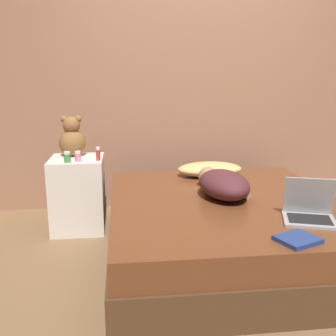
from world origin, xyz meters
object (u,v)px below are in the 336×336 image
Objects in this scene: laptop at (309,211)px; bottle_red at (98,154)px; person_lying at (223,184)px; teddy_bear at (72,138)px; bottle_pink at (78,157)px; pillow at (210,169)px; book at (298,239)px; bottle_green at (67,157)px.

bottle_red reaches higher than laptop.
person_lying is 1.01m from bottle_red.
bottle_pink is at bearing -74.56° from teddy_bear.
teddy_bear reaches higher than pillow.
person_lying reaches higher than book.
bottle_red is at bearing -43.77° from teddy_bear.
laptop is at bearing -37.24° from bottle_red.
bottle_red is (-0.89, 0.46, 0.15)m from person_lying.
bottle_green is at bearing 137.04° from book.
teddy_bear is at bearing 136.23° from bottle_red.
bottle_red is (0.16, 0.03, 0.01)m from bottle_pink.
bottle_green reaches higher than book.
laptop is 1.94m from teddy_bear.
person_lying is at bearing 103.01° from book.
bottle_pink is (-1.05, 0.43, 0.14)m from person_lying.
bottle_green is at bearing 166.82° from laptop.
laptop is at bearing -72.38° from pillow.
pillow is at bearing 77.78° from person_lying.
teddy_bear is at bearing 131.19° from book.
teddy_bear is at bearing 176.26° from pillow.
laptop is at bearing -61.13° from person_lying.
laptop reaches higher than person_lying.
laptop is 1.74m from bottle_pink.
bottle_pink is at bearing -170.68° from bottle_red.
pillow is at bearing 8.41° from bottle_pink.
bottle_red is at bearing -171.74° from pillow.
bottle_green is at bearing -170.83° from pillow.
bottle_green is at bearing -160.62° from bottle_pink.
book is (1.32, -1.23, -0.22)m from bottle_green.
bottle_red is 1.69m from book.
bottle_green is (-0.08, -0.03, 0.00)m from bottle_pink.
teddy_bear is at bearing 140.80° from person_lying.
book is (-0.21, -0.30, -0.04)m from laptop.
pillow is 1.42m from book.
laptop is 1.43× the size of book.
book is at bearing -49.72° from bottle_red.
laptop is 1.63m from bottle_red.
pillow is 1.19m from teddy_bear.
bottle_red is (-1.29, 0.98, 0.19)m from laptop.
bottle_red is at bearing 144.67° from person_lying.
person_lying is 1.20m from bottle_green.
laptop is at bearing -31.35° from bottle_green.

